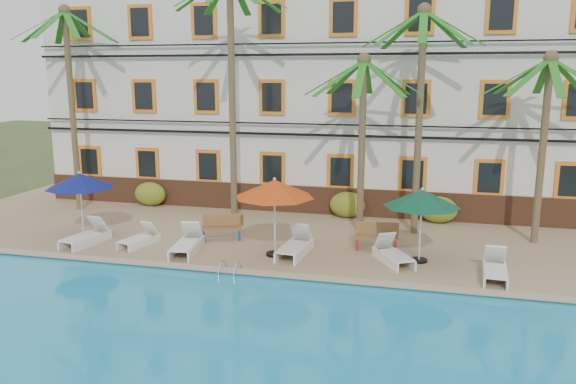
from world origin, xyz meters
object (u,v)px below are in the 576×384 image
(palm_b, at_px, (231,69))
(umbrella_red, at_px, (275,189))
(palm_d, at_px, (421,90))
(palm_e, at_px, (545,120))
(umbrella_blue, at_px, (80,181))
(bench_left, at_px, (221,227))
(bench_right, at_px, (376,236))
(palm_c, at_px, (362,118))
(lounger_d, at_px, (295,246))
(lounger_a, at_px, (86,236))
(lounger_f, at_px, (495,269))
(palm_a, at_px, (70,82))
(lounger_e, at_px, (393,254))
(pool_ladder, at_px, (230,272))
(lounger_b, at_px, (140,238))
(lounger_c, at_px, (187,243))
(umbrella_green, at_px, (422,199))

(palm_b, relative_size, umbrella_red, 3.69)
(palm_d, xyz_separation_m, umbrella_red, (-4.46, -3.89, -3.12))
(palm_e, distance_m, umbrella_blue, 16.73)
(bench_left, relative_size, bench_right, 1.02)
(palm_c, bearing_deg, lounger_d, -120.14)
(lounger_a, xyz_separation_m, lounger_d, (7.52, 0.58, 0.02))
(umbrella_red, relative_size, bench_left, 1.69)
(umbrella_blue, xyz_separation_m, lounger_f, (14.44, -0.98, -1.82))
(palm_a, xyz_separation_m, palm_d, (14.76, -0.42, -0.23))
(lounger_e, height_order, lounger_f, lounger_f)
(lounger_a, relative_size, bench_left, 1.30)
(umbrella_red, bearing_deg, pool_ladder, -114.66)
(palm_b, relative_size, bench_left, 6.25)
(umbrella_blue, bearing_deg, palm_c, 16.19)
(umbrella_blue, bearing_deg, umbrella_red, -3.20)
(lounger_a, bearing_deg, bench_left, 20.66)
(palm_e, height_order, lounger_b, palm_e)
(pool_ladder, bearing_deg, lounger_d, 54.53)
(palm_c, distance_m, lounger_b, 9.12)
(bench_left, height_order, bench_right, same)
(umbrella_blue, xyz_separation_m, lounger_e, (11.40, -0.22, -1.83))
(lounger_f, bearing_deg, lounger_a, 179.24)
(palm_b, distance_m, palm_d, 7.10)
(palm_c, bearing_deg, lounger_b, -155.63)
(palm_a, relative_size, lounger_c, 4.16)
(lounger_f, distance_m, pool_ladder, 7.95)
(lounger_a, height_order, pool_ladder, lounger_a)
(lounger_a, xyz_separation_m, lounger_e, (10.76, 0.57, -0.01))
(palm_b, relative_size, lounger_c, 4.63)
(bench_left, bearing_deg, palm_c, 22.41)
(palm_e, height_order, umbrella_green, palm_e)
(palm_b, relative_size, palm_d, 1.16)
(palm_a, bearing_deg, bench_right, -11.69)
(lounger_a, bearing_deg, lounger_e, 3.05)
(palm_b, bearing_deg, bench_right, -16.97)
(umbrella_red, distance_m, lounger_c, 3.59)
(umbrella_green, bearing_deg, lounger_d, -175.95)
(umbrella_red, bearing_deg, umbrella_green, 5.99)
(palm_b, bearing_deg, lounger_f, -22.03)
(palm_d, distance_m, bench_right, 5.60)
(umbrella_red, height_order, umbrella_green, umbrella_red)
(palm_a, xyz_separation_m, pool_ladder, (9.40, -6.27, -5.61))
(palm_c, distance_m, pool_ladder, 7.63)
(palm_b, bearing_deg, lounger_b, -125.77)
(palm_b, xyz_separation_m, umbrella_blue, (-4.96, -2.86, -4.05))
(palm_d, distance_m, lounger_c, 9.98)
(palm_a, relative_size, lounger_b, 5.06)
(palm_b, xyz_separation_m, lounger_e, (6.45, -3.08, -5.88))
(palm_c, bearing_deg, bench_left, -157.59)
(palm_b, height_order, umbrella_green, palm_b)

